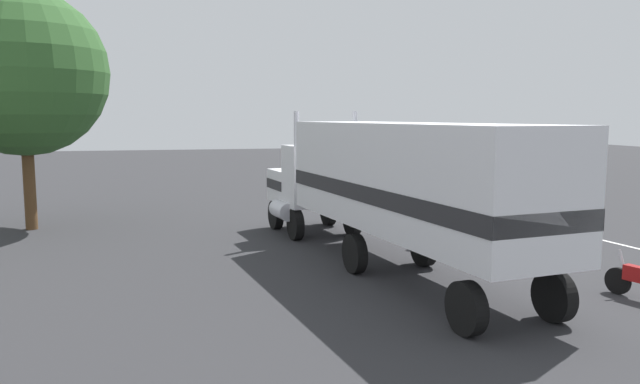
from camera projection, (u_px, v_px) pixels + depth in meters
The scene contains 7 objects.
ground_plane at pixel (323, 231), 23.35m from camera, with size 120.00×120.00×0.00m, color #2D2D30.
lane_stripe_near at pixel (407, 225), 24.45m from camera, with size 4.40×0.16×0.01m, color silver.
lane_stripe_mid at pixel (504, 233), 22.90m from camera, with size 4.40×0.16×0.01m, color silver.
lane_stripe_far at pixel (616, 244), 20.95m from camera, with size 4.40×0.16×0.01m, color silver.
semi_truck at pixel (389, 181), 17.24m from camera, with size 14.37×4.72×4.50m.
person_bystander at pixel (428, 220), 20.50m from camera, with size 0.34×0.45×1.63m.
tree_left at pixel (23, 73), 22.94m from camera, with size 6.24×6.24×9.07m.
Camera 1 is at (-22.34, 5.47, 4.32)m, focal length 34.47 mm.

